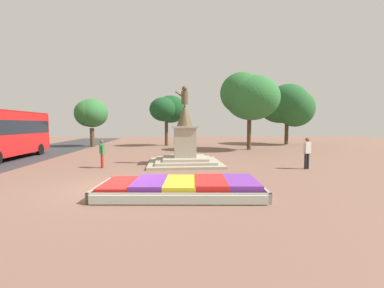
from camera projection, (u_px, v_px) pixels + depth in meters
ground_plane at (114, 187)px, 10.16m from camera, size 84.10×84.10×0.00m
flower_planter at (183, 188)px, 9.17m from camera, size 6.05×3.17×0.53m
statue_monument at (185, 148)px, 16.13m from camera, size 4.46×4.46×4.87m
city_bus at (0, 132)px, 17.81m from camera, size 2.72×9.12×3.45m
pedestrian_near_planter at (307, 151)px, 14.29m from camera, size 0.55×0.32×1.76m
pedestrian_crossing_plaza at (102, 152)px, 14.67m from camera, size 0.36×0.53×1.62m
park_tree_far_left at (248, 96)px, 24.31m from camera, size 5.60×5.61×7.38m
park_tree_behind_statue at (168, 109)px, 29.69m from camera, size 4.24×3.71×5.86m
park_tree_far_right at (91, 113)px, 28.55m from camera, size 3.51×3.71×5.32m
park_tree_street_side at (287, 106)px, 31.59m from camera, size 6.20×6.27×7.41m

